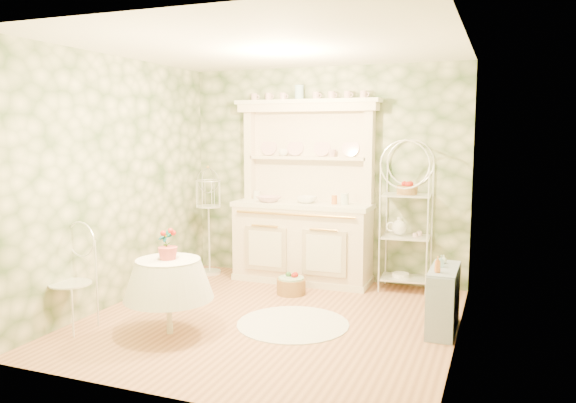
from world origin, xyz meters
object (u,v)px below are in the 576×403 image
(bakers_rack, at_px, (406,216))
(side_shelf, at_px, (443,302))
(round_table, at_px, (169,293))
(cafe_chair, at_px, (70,285))
(birdcage_stand, at_px, (209,225))
(kitchen_dresser, at_px, (303,192))
(floor_basket, at_px, (291,285))

(bakers_rack, distance_m, side_shelf, 1.51)
(bakers_rack, xyz_separation_m, round_table, (-1.82, -2.27, -0.50))
(cafe_chair, bearing_deg, bakers_rack, 47.06)
(round_table, bearing_deg, birdcage_stand, 109.57)
(bakers_rack, bearing_deg, kitchen_dresser, 177.73)
(side_shelf, xyz_separation_m, floor_basket, (-1.78, 0.61, -0.17))
(side_shelf, distance_m, floor_basket, 1.89)
(kitchen_dresser, height_order, bakers_rack, kitchen_dresser)
(birdcage_stand, bearing_deg, round_table, -70.43)
(kitchen_dresser, xyz_separation_m, cafe_chair, (-1.48, -2.45, -0.71))
(bakers_rack, height_order, birdcage_stand, bakers_rack)
(bakers_rack, bearing_deg, cafe_chair, -142.49)
(cafe_chair, bearing_deg, side_shelf, 25.43)
(kitchen_dresser, distance_m, bakers_rack, 1.31)
(birdcage_stand, relative_size, floor_basket, 4.06)
(side_shelf, relative_size, round_table, 0.82)
(side_shelf, xyz_separation_m, cafe_chair, (-3.34, -1.25, 0.16))
(kitchen_dresser, distance_m, side_shelf, 2.38)
(bakers_rack, distance_m, birdcage_stand, 2.59)
(bakers_rack, xyz_separation_m, side_shelf, (0.57, -1.26, -0.62))
(side_shelf, bearing_deg, bakers_rack, 111.95)
(kitchen_dresser, distance_m, floor_basket, 1.20)
(round_table, distance_m, cafe_chair, 0.98)
(kitchen_dresser, bearing_deg, birdcage_stand, -175.93)
(side_shelf, bearing_deg, kitchen_dresser, 144.59)
(kitchen_dresser, xyz_separation_m, side_shelf, (1.86, -1.20, -0.87))
(side_shelf, relative_size, cafe_chair, 0.74)
(bakers_rack, relative_size, floor_basket, 5.48)
(round_table, relative_size, cafe_chair, 0.91)
(bakers_rack, xyz_separation_m, cafe_chair, (-2.77, -2.51, -0.46))
(bakers_rack, relative_size, cafe_chair, 2.06)
(side_shelf, bearing_deg, floor_basket, 158.56)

